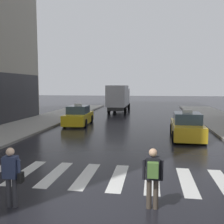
# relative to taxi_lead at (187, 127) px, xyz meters

# --- Properties ---
(ground_plane) EXTENTS (160.00, 160.00, 0.00)m
(ground_plane) POSITION_rel_taxi_lead_xyz_m (-3.95, -10.62, -0.72)
(ground_plane) COLOR black
(crosswalk_markings) EXTENTS (11.30, 2.80, 0.01)m
(crosswalk_markings) POSITION_rel_taxi_lead_xyz_m (-3.95, -7.62, -0.72)
(crosswalk_markings) COLOR silver
(crosswalk_markings) RESTS_ON ground
(taxi_lead) EXTENTS (2.02, 4.58, 1.80)m
(taxi_lead) POSITION_rel_taxi_lead_xyz_m (0.00, 0.00, 0.00)
(taxi_lead) COLOR gold
(taxi_lead) RESTS_ON ground
(taxi_second) EXTENTS (2.11, 4.62, 1.80)m
(taxi_second) POSITION_rel_taxi_lead_xyz_m (-8.38, 4.40, 0.00)
(taxi_second) COLOR yellow
(taxi_second) RESTS_ON ground
(box_truck) EXTENTS (2.30, 7.55, 3.35)m
(box_truck) POSITION_rel_taxi_lead_xyz_m (-6.35, 15.32, 1.13)
(box_truck) COLOR #2D2D2D
(box_truck) RESTS_ON ground
(pedestrian_with_backpack) EXTENTS (0.55, 0.43, 1.65)m
(pedestrian_with_backpack) POSITION_rel_taxi_lead_xyz_m (-2.15, -9.83, 0.25)
(pedestrian_with_backpack) COLOR #473D33
(pedestrian_with_backpack) RESTS_ON ground
(pedestrian_with_handbag) EXTENTS (0.60, 0.24, 1.65)m
(pedestrian_with_handbag) POSITION_rel_taxi_lead_xyz_m (-5.91, -10.30, 0.21)
(pedestrian_with_handbag) COLOR #333338
(pedestrian_with_handbag) RESTS_ON ground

